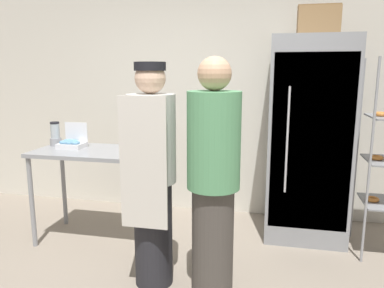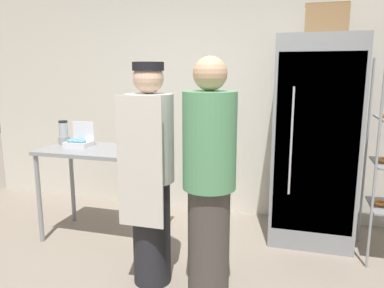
# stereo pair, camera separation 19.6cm
# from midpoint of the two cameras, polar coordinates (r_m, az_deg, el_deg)

# --- Properties ---
(back_wall) EXTENTS (6.40, 0.12, 3.02)m
(back_wall) POSITION_cam_midpoint_polar(r_m,az_deg,el_deg) (4.32, 7.15, 9.18)
(back_wall) COLOR silver
(back_wall) RESTS_ON ground_plane
(refrigerator) EXTENTS (0.77, 0.73, 1.96)m
(refrigerator) POSITION_cam_midpoint_polar(r_m,az_deg,el_deg) (3.81, 19.61, 0.41)
(refrigerator) COLOR gray
(refrigerator) RESTS_ON ground_plane
(prep_counter) EXTENTS (1.17, 0.63, 0.91)m
(prep_counter) POSITION_cam_midpoint_polar(r_m,az_deg,el_deg) (3.72, -12.00, -2.37)
(prep_counter) COLOR gray
(prep_counter) RESTS_ON ground_plane
(donut_box) EXTENTS (0.24, 0.20, 0.24)m
(donut_box) POSITION_cam_midpoint_polar(r_m,az_deg,el_deg) (3.86, -15.51, 0.33)
(donut_box) COLOR white
(donut_box) RESTS_ON prep_counter
(blender_pitcher) EXTENTS (0.11, 0.11, 0.24)m
(blender_pitcher) POSITION_cam_midpoint_polar(r_m,az_deg,el_deg) (4.03, -17.66, 1.51)
(blender_pitcher) COLOR #99999E
(blender_pitcher) RESTS_ON prep_counter
(cardboard_storage_box) EXTENTS (0.39, 0.27, 0.29)m
(cardboard_storage_box) POSITION_cam_midpoint_polar(r_m,az_deg,el_deg) (3.88, 21.21, 17.17)
(cardboard_storage_box) COLOR #937047
(cardboard_storage_box) RESTS_ON refrigerator
(person_baker) EXTENTS (0.36, 0.38, 1.71)m
(person_baker) POSITION_cam_midpoint_polar(r_m,az_deg,el_deg) (2.83, -4.42, -4.44)
(person_baker) COLOR #232328
(person_baker) RESTS_ON ground_plane
(person_customer) EXTENTS (0.37, 0.37, 1.74)m
(person_customer) POSITION_cam_midpoint_polar(r_m,az_deg,el_deg) (2.61, 4.79, -5.77)
(person_customer) COLOR #47423D
(person_customer) RESTS_ON ground_plane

